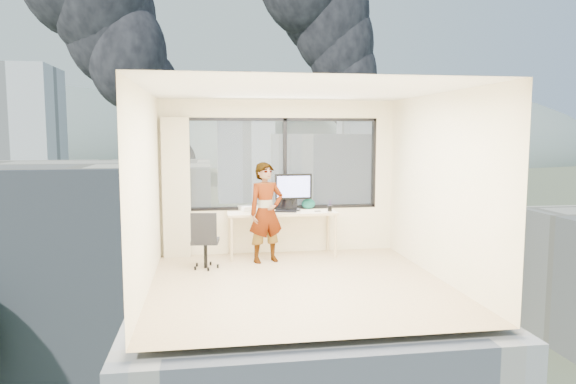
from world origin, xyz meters
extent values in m
cube|color=#CBB784|center=(0.00, 0.00, 0.00)|extent=(4.00, 4.00, 0.01)
cube|color=white|center=(0.00, 0.00, 2.60)|extent=(4.00, 4.00, 0.01)
cube|color=beige|center=(0.00, -2.00, 1.30)|extent=(4.00, 0.01, 2.60)
cube|color=beige|center=(-2.00, 0.00, 1.30)|extent=(0.01, 4.00, 2.60)
cube|color=beige|center=(2.00, 0.00, 1.30)|extent=(0.01, 4.00, 2.60)
cube|color=beige|center=(-1.72, 1.88, 1.15)|extent=(0.45, 0.14, 2.30)
cube|color=#CAB487|center=(0.00, 1.66, 0.38)|extent=(1.80, 0.60, 0.75)
imported|color=#2D2D33|center=(-0.30, 1.31, 0.79)|extent=(0.67, 0.54, 1.59)
cube|color=white|center=(-0.52, 1.92, 0.79)|extent=(0.39, 0.37, 0.08)
cube|color=black|center=(0.59, 1.60, 0.76)|extent=(0.10, 0.06, 0.01)
cylinder|color=black|center=(0.80, 1.59, 0.80)|extent=(0.10, 0.10, 0.09)
ellipsoid|color=#0B443F|center=(0.49, 1.89, 0.84)|extent=(0.25, 0.16, 0.18)
cube|color=#515B3D|center=(0.00, 120.00, -14.00)|extent=(400.00, 400.00, 0.04)
cube|color=beige|center=(-9.00, 30.00, -7.00)|extent=(16.00, 12.00, 14.00)
cube|color=white|center=(12.00, 38.00, -6.00)|extent=(14.00, 13.00, 16.00)
cube|color=silver|center=(-35.00, 95.00, 0.00)|extent=(14.00, 14.00, 28.00)
cube|color=silver|center=(8.00, 120.00, 1.00)|extent=(13.00, 13.00, 30.00)
cube|color=silver|center=(45.00, 140.00, -1.00)|extent=(15.00, 15.00, 26.00)
ellipsoid|color=slate|center=(100.00, 320.00, -14.00)|extent=(300.00, 220.00, 96.00)
camera|label=1|loc=(-1.22, -6.89, 2.04)|focal=32.82mm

